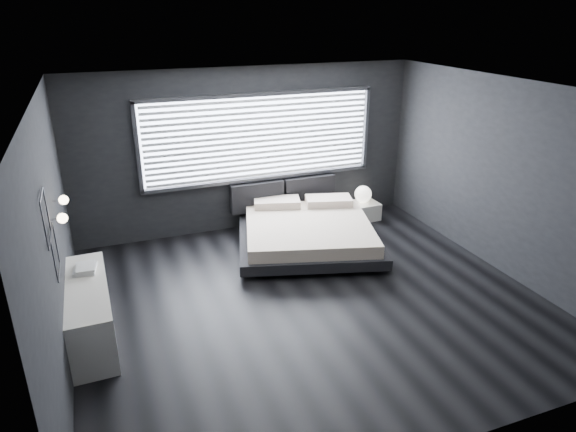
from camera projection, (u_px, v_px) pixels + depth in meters
name	position (u px, v px, depth m)	size (l,w,h in m)	color
room	(312.00, 203.00, 6.44)	(6.04, 6.00, 2.80)	black
window	(260.00, 138.00, 8.76)	(4.14, 0.09, 1.52)	white
headboard	(284.00, 193.00, 9.24)	(1.96, 0.16, 0.52)	black
sconce_near	(62.00, 218.00, 5.45)	(0.18, 0.11, 0.11)	silver
sconce_far	(63.00, 200.00, 5.97)	(0.18, 0.11, 0.11)	silver
wall_art_upper	(46.00, 218.00, 4.81)	(0.01, 0.48, 0.48)	#47474C
wall_art_lower	(55.00, 252.00, 5.20)	(0.01, 0.48, 0.48)	#47474C
bed	(308.00, 232.00, 8.41)	(2.73, 2.66, 0.58)	black
nightstand	(363.00, 211.00, 9.57)	(0.54, 0.45, 0.32)	white
orb_lamp	(363.00, 194.00, 9.49)	(0.31, 0.31, 0.31)	white
dresser	(90.00, 311.00, 6.06)	(0.53, 1.75, 0.70)	white
book_stack	(85.00, 268.00, 6.26)	(0.30, 0.37, 0.07)	silver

